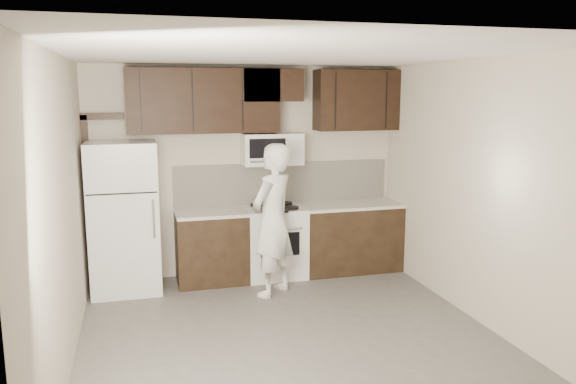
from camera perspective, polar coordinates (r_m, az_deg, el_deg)
name	(u,v)px	position (r m, az deg, el deg)	size (l,w,h in m)	color
floor	(293,340)	(5.61, 0.46, -14.85)	(4.50, 4.50, 0.00)	#53504E
back_wall	(246,171)	(7.34, -4.28, 2.13)	(4.00, 4.00, 0.00)	#BDB6A1
ceiling	(293,54)	(5.09, 0.51, 13.88)	(4.50, 4.50, 0.00)	white
counter_run	(297,240)	(7.37, 0.91, -4.92)	(2.95, 0.64, 0.91)	black
stove	(274,241)	(7.29, -1.39, -5.05)	(0.76, 0.66, 0.94)	silver
backsplash	(283,182)	(7.47, -0.47, 0.98)	(2.90, 0.02, 0.54)	silver
upper_cabinets	(264,99)	(7.15, -2.44, 9.43)	(3.48, 0.35, 0.78)	black
microwave	(272,149)	(7.18, -1.66, 4.39)	(0.76, 0.42, 0.40)	silver
refrigerator	(124,217)	(6.94, -16.32, -2.49)	(0.80, 0.76, 1.80)	silver
door_trim	(91,186)	(7.21, -19.35, 0.62)	(0.50, 0.08, 2.12)	black
saucepan	(258,201)	(7.28, -3.05, -0.96)	(0.27, 0.15, 0.15)	silver
baking_tray	(272,210)	(7.01, -1.60, -1.79)	(0.40, 0.30, 0.02)	black
pizza	(272,208)	(7.00, -1.60, -1.64)	(0.27, 0.27, 0.02)	beige
person	(273,220)	(6.53, -1.57, -2.89)	(0.65, 0.43, 1.79)	silver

